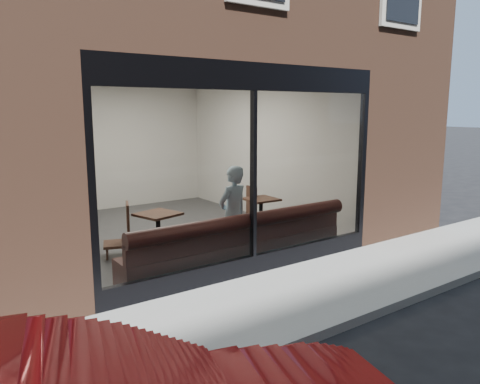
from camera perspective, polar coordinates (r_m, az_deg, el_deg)
ground at (r=6.03m, az=13.82°, el=-15.11°), size 120.00×120.00×0.00m
sidewalk_near at (r=6.66m, az=7.16°, el=-12.34°), size 40.00×2.00×0.01m
kerb_near at (r=5.97m, az=14.22°, el=-14.74°), size 40.00×0.10×0.12m
host_building_pier_right at (r=14.01m, az=-0.78°, el=6.27°), size 2.50×12.00×3.20m
host_building_backfill at (r=15.13m, az=-19.35°, el=5.99°), size 5.00×6.00×3.20m
cafe_floor at (r=9.81m, az=-8.87°, el=-4.88°), size 6.00×6.00×0.00m
cafe_ceiling at (r=9.50m, az=-9.40°, el=13.91°), size 6.00×6.00×0.00m
cafe_wall_back at (r=12.27m, az=-15.38°, el=5.37°), size 5.00×0.00×5.00m
cafe_wall_left at (r=8.72m, az=-23.96°, el=3.07°), size 0.00×6.00×6.00m
cafe_wall_right at (r=10.86m, az=2.77°, el=5.14°), size 0.00×6.00×6.00m
storefront_kick at (r=7.36m, az=1.59°, el=-8.83°), size 5.00×0.10×0.30m
storefront_header at (r=6.97m, az=1.71°, el=13.90°), size 5.00×0.10×0.40m
storefront_mullion at (r=7.03m, az=1.65°, el=2.02°), size 0.06×0.10×2.50m
storefront_glass at (r=7.01m, az=1.79°, el=2.00°), size 4.80×0.00×4.80m
banquette at (r=7.64m, az=-0.23°, el=-7.51°), size 4.00×0.55×0.45m
person at (r=7.73m, az=-0.86°, el=-2.78°), size 0.66×0.50×1.63m
cafe_table_left at (r=8.22m, az=-9.99°, el=-2.68°), size 0.79×0.79×0.04m
cafe_table_right at (r=9.43m, az=2.58°, el=-0.89°), size 0.62×0.62×0.04m
cafe_chair_left at (r=8.39m, az=-14.70°, el=-6.13°), size 0.60×0.60×0.04m
cafe_chair_right at (r=9.73m, az=0.41°, el=-3.55°), size 0.48×0.48×0.04m
wall_poster at (r=7.80m, az=-22.18°, el=1.93°), size 0.02×0.65×0.86m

